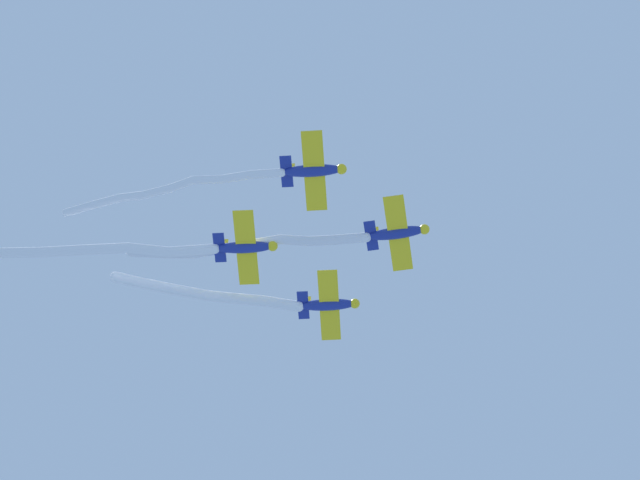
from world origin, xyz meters
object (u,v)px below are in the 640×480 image
object	(u,v)px
airplane_left_wing	(329,305)
airplane_slot	(246,247)
airplane_right_wing	(314,170)
airplane_lead	(398,233)

from	to	relation	value
airplane_left_wing	airplane_slot	distance (m)	8.68
airplane_right_wing	airplane_lead	bearing A→B (deg)	42.75
airplane_slot	airplane_lead	bearing A→B (deg)	-3.13
airplane_lead	airplane_right_wing	xyz separation A→B (m)	(8.00, -3.34, 0.30)
airplane_right_wing	airplane_slot	xyz separation A→B (m)	(-3.34, -8.01, -0.50)
airplane_left_wing	airplane_right_wing	bearing A→B (deg)	-92.57
airplane_right_wing	airplane_slot	size ratio (longest dim) A/B	1.00
airplane_slot	airplane_left_wing	bearing A→B (deg)	41.93
airplane_lead	airplane_left_wing	world-z (taller)	airplane_lead
airplane_lead	airplane_right_wing	size ratio (longest dim) A/B	1.01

